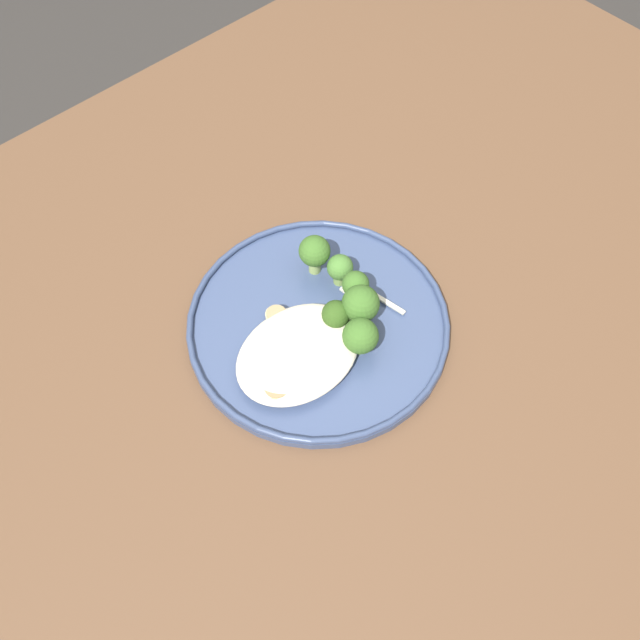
{
  "coord_description": "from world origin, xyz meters",
  "views": [
    {
      "loc": [
        -0.31,
        -0.32,
        1.42
      ],
      "look_at": [
        -0.02,
        -0.0,
        0.76
      ],
      "focal_mm": 40.64,
      "sensor_mm": 36.0,
      "label": 1
    }
  ],
  "objects": [
    {
      "name": "ground",
      "position": [
        0.0,
        0.0,
        0.0
      ],
      "size": [
        6.0,
        6.0,
        0.0
      ],
      "primitive_type": "plane",
      "color": "#2D2B28"
    },
    {
      "name": "wooden_dining_table",
      "position": [
        0.0,
        0.0,
        0.66
      ],
      "size": [
        1.4,
        1.0,
        0.74
      ],
      "color": "brown",
      "rests_on": "ground"
    },
    {
      "name": "dinner_plate",
      "position": [
        -0.02,
        -0.0,
        0.75
      ],
      "size": [
        0.29,
        0.29,
        0.02
      ],
      "color": "#38476B",
      "rests_on": "wooden_dining_table"
    },
    {
      "name": "noodle_bed",
      "position": [
        -0.07,
        -0.02,
        0.76
      ],
      "size": [
        0.14,
        0.11,
        0.02
      ],
      "color": "beige",
      "rests_on": "dinner_plate"
    },
    {
      "name": "seared_scallop_tiny_bay",
      "position": [
        -0.07,
        -0.04,
        0.76
      ],
      "size": [
        0.03,
        0.03,
        0.01
      ],
      "color": "beige",
      "rests_on": "dinner_plate"
    },
    {
      "name": "seared_scallop_left_edge",
      "position": [
        -0.11,
        -0.04,
        0.76
      ],
      "size": [
        0.03,
        0.03,
        0.02
      ],
      "color": "#DBB77A",
      "rests_on": "dinner_plate"
    },
    {
      "name": "seared_scallop_center_golden",
      "position": [
        -0.06,
        0.03,
        0.76
      ],
      "size": [
        0.02,
        0.02,
        0.01
      ],
      "color": "#E5C689",
      "rests_on": "dinner_plate"
    },
    {
      "name": "seared_scallop_on_noodles",
      "position": [
        -0.09,
        -0.05,
        0.76
      ],
      "size": [
        0.02,
        0.02,
        0.01
      ],
      "color": "#DBB77A",
      "rests_on": "dinner_plate"
    },
    {
      "name": "seared_scallop_rear_pale",
      "position": [
        -0.09,
        -0.01,
        0.76
      ],
      "size": [
        0.03,
        0.03,
        0.01
      ],
      "color": "beige",
      "rests_on": "dinner_plate"
    },
    {
      "name": "seared_scallop_large_seared",
      "position": [
        -0.05,
        -0.01,
        0.76
      ],
      "size": [
        0.03,
        0.03,
        0.01
      ],
      "color": "#DBB77A",
      "rests_on": "dinner_plate"
    },
    {
      "name": "broccoli_floret_tall_stalk",
      "position": [
        0.03,
        -0.01,
        0.78
      ],
      "size": [
        0.03,
        0.03,
        0.05
      ],
      "color": "#89A356",
      "rests_on": "dinner_plate"
    },
    {
      "name": "broccoli_floret_small_sprig",
      "position": [
        -0.01,
        -0.06,
        0.78
      ],
      "size": [
        0.04,
        0.04,
        0.05
      ],
      "color": "#7A994C",
      "rests_on": "dinner_plate"
    },
    {
      "name": "broccoli_floret_left_leaning",
      "position": [
        0.02,
        0.06,
        0.78
      ],
      "size": [
        0.04,
        0.04,
        0.05
      ],
      "color": "#89A356",
      "rests_on": "dinner_plate"
    },
    {
      "name": "broccoli_floret_near_rim",
      "position": [
        -0.01,
        -0.02,
        0.78
      ],
      "size": [
        0.03,
        0.03,
        0.04
      ],
      "color": "#7A994C",
      "rests_on": "dinner_plate"
    },
    {
      "name": "broccoli_floret_right_tilted",
      "position": [
        0.03,
        0.03,
        0.77
      ],
      "size": [
        0.03,
        0.03,
        0.04
      ],
      "color": "#7A994C",
      "rests_on": "dinner_plate"
    },
    {
      "name": "broccoli_floret_rear_charred",
      "position": [
        0.01,
        -0.03,
        0.78
      ],
      "size": [
        0.04,
        0.04,
        0.06
      ],
      "color": "#7A994C",
      "rests_on": "dinner_plate"
    },
    {
      "name": "onion_sliver_long_sliver",
      "position": [
        0.05,
        -0.03,
        0.75
      ],
      "size": [
        0.01,
        0.05,
        0.0
      ],
      "primitive_type": "cube",
      "rotation": [
        0.0,
        0.0,
        4.89
      ],
      "color": "silver",
      "rests_on": "dinner_plate"
    },
    {
      "name": "onion_sliver_curled_piece",
      "position": [
        0.03,
        -0.01,
        0.75
      ],
      "size": [
        0.01,
        0.04,
        0.0
      ],
      "primitive_type": "cube",
      "rotation": [
        0.0,
        0.0,
        4.78
      ],
      "color": "silver",
      "rests_on": "dinner_plate"
    },
    {
      "name": "onion_sliver_pale_crescent",
      "position": [
        -0.03,
        -0.02,
        0.75
      ],
      "size": [
        0.04,
        0.02,
        0.0
      ],
      "primitive_type": "cube",
      "rotation": [
        0.0,
        0.0,
        5.9
      ],
      "color": "silver",
      "rests_on": "dinner_plate"
    }
  ]
}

